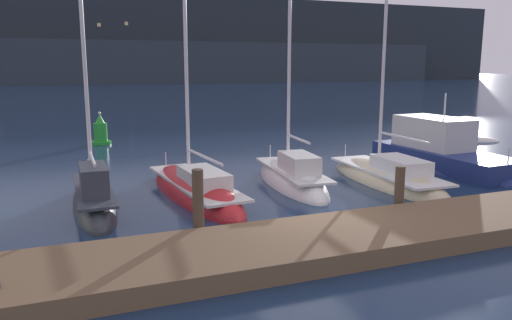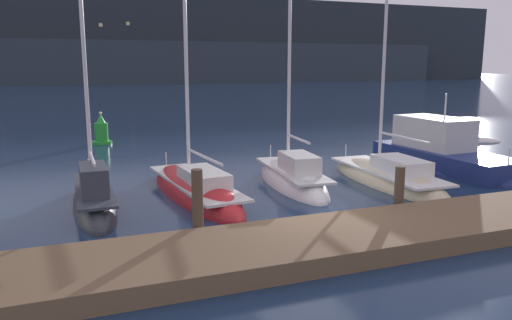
{
  "view_description": "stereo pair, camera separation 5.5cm",
  "coord_description": "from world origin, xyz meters",
  "px_view_note": "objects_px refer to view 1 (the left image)",
  "views": [
    {
      "loc": [
        -5.96,
        -11.63,
        4.33
      ],
      "look_at": [
        0.0,
        3.64,
        1.2
      ],
      "focal_mm": 35.0,
      "sensor_mm": 36.0,
      "label": 1
    },
    {
      "loc": [
        -5.91,
        -11.65,
        4.33
      ],
      "look_at": [
        0.0,
        3.64,
        1.2
      ],
      "focal_mm": 35.0,
      "sensor_mm": 36.0,
      "label": 2
    }
  ],
  "objects_px": {
    "sailboat_berth_3": "(195,193)",
    "sailboat_berth_5": "(387,180)",
    "channel_buoy": "(101,132)",
    "motorboat_berth_6": "(441,159)",
    "sailboat_berth_2": "(94,204)",
    "sailboat_berth_4": "(292,182)",
    "rowboat_adrift": "(470,141)"
  },
  "relations": [
    {
      "from": "motorboat_berth_6",
      "to": "rowboat_adrift",
      "type": "bearing_deg",
      "value": 38.4
    },
    {
      "from": "sailboat_berth_5",
      "to": "sailboat_berth_4",
      "type": "bearing_deg",
      "value": 165.39
    },
    {
      "from": "rowboat_adrift",
      "to": "motorboat_berth_6",
      "type": "bearing_deg",
      "value": -141.6
    },
    {
      "from": "sailboat_berth_2",
      "to": "channel_buoy",
      "type": "xyz_separation_m",
      "value": [
        1.2,
        13.26,
        0.51
      ]
    },
    {
      "from": "sailboat_berth_2",
      "to": "sailboat_berth_4",
      "type": "height_order",
      "value": "sailboat_berth_4"
    },
    {
      "from": "channel_buoy",
      "to": "sailboat_berth_3",
      "type": "bearing_deg",
      "value": -80.83
    },
    {
      "from": "sailboat_berth_3",
      "to": "rowboat_adrift",
      "type": "distance_m",
      "value": 18.94
    },
    {
      "from": "sailboat_berth_3",
      "to": "sailboat_berth_4",
      "type": "relative_size",
      "value": 1.14
    },
    {
      "from": "sailboat_berth_4",
      "to": "sailboat_berth_5",
      "type": "relative_size",
      "value": 0.77
    },
    {
      "from": "sailboat_berth_4",
      "to": "motorboat_berth_6",
      "type": "bearing_deg",
      "value": 4.05
    },
    {
      "from": "sailboat_berth_5",
      "to": "motorboat_berth_6",
      "type": "distance_m",
      "value": 4.04
    },
    {
      "from": "channel_buoy",
      "to": "rowboat_adrift",
      "type": "bearing_deg",
      "value": -18.4
    },
    {
      "from": "sailboat_berth_3",
      "to": "sailboat_berth_4",
      "type": "xyz_separation_m",
      "value": [
        3.68,
        0.17,
        0.02
      ]
    },
    {
      "from": "sailboat_berth_4",
      "to": "rowboat_adrift",
      "type": "xyz_separation_m",
      "value": [
        14.22,
        6.03,
        -0.1
      ]
    },
    {
      "from": "sailboat_berth_5",
      "to": "motorboat_berth_6",
      "type": "bearing_deg",
      "value": 20.69
    },
    {
      "from": "sailboat_berth_3",
      "to": "sailboat_berth_5",
      "type": "xyz_separation_m",
      "value": [
        7.17,
        -0.74,
        0.03
      ]
    },
    {
      "from": "sailboat_berth_5",
      "to": "channel_buoy",
      "type": "height_order",
      "value": "sailboat_berth_5"
    },
    {
      "from": "motorboat_berth_6",
      "to": "rowboat_adrift",
      "type": "distance_m",
      "value": 8.89
    },
    {
      "from": "motorboat_berth_6",
      "to": "channel_buoy",
      "type": "relative_size",
      "value": 4.19
    },
    {
      "from": "sailboat_berth_3",
      "to": "channel_buoy",
      "type": "distance_m",
      "value": 13.02
    },
    {
      "from": "sailboat_berth_3",
      "to": "rowboat_adrift",
      "type": "xyz_separation_m",
      "value": [
        17.9,
        6.2,
        -0.08
      ]
    },
    {
      "from": "sailboat_berth_3",
      "to": "rowboat_adrift",
      "type": "height_order",
      "value": "sailboat_berth_3"
    },
    {
      "from": "sailboat_berth_2",
      "to": "sailboat_berth_5",
      "type": "bearing_deg",
      "value": -1.77
    },
    {
      "from": "channel_buoy",
      "to": "rowboat_adrift",
      "type": "distance_m",
      "value": 21.05
    },
    {
      "from": "sailboat_berth_4",
      "to": "rowboat_adrift",
      "type": "relative_size",
      "value": 2.35
    },
    {
      "from": "sailboat_berth_4",
      "to": "channel_buoy",
      "type": "relative_size",
      "value": 4.53
    },
    {
      "from": "sailboat_berth_5",
      "to": "rowboat_adrift",
      "type": "bearing_deg",
      "value": 32.89
    },
    {
      "from": "sailboat_berth_3",
      "to": "sailboat_berth_4",
      "type": "distance_m",
      "value": 3.68
    },
    {
      "from": "channel_buoy",
      "to": "motorboat_berth_6",
      "type": "bearing_deg",
      "value": -43.07
    },
    {
      "from": "sailboat_berth_5",
      "to": "motorboat_berth_6",
      "type": "height_order",
      "value": "sailboat_berth_5"
    },
    {
      "from": "sailboat_berth_5",
      "to": "motorboat_berth_6",
      "type": "xyz_separation_m",
      "value": [
        3.77,
        1.42,
        0.28
      ]
    },
    {
      "from": "sailboat_berth_4",
      "to": "sailboat_berth_2",
      "type": "bearing_deg",
      "value": -175.18
    }
  ]
}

